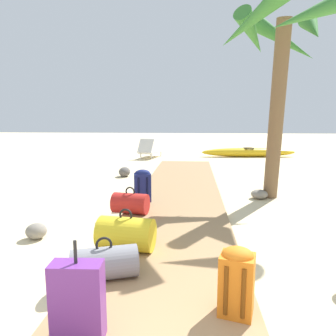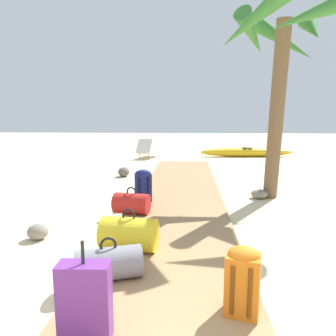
% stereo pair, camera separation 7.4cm
% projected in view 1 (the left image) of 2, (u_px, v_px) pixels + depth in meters
% --- Properties ---
extents(ground_plane, '(60.00, 60.00, 0.00)m').
position_uv_depth(ground_plane, '(176.00, 212.00, 5.50)').
color(ground_plane, beige).
extents(boardwalk, '(1.73, 10.18, 0.08)m').
position_uv_depth(boardwalk, '(179.00, 196.00, 6.50)').
color(boardwalk, '#9E7A51').
rests_on(boardwalk, ground).
extents(duffel_bag_red, '(0.63, 0.43, 0.45)m').
position_uv_depth(duffel_bag_red, '(130.00, 203.00, 5.16)').
color(duffel_bag_red, red).
rests_on(duffel_bag_red, boardwalk).
extents(duffel_bag_yellow, '(0.70, 0.48, 0.51)m').
position_uv_depth(duffel_bag_yellow, '(126.00, 234.00, 3.72)').
color(duffel_bag_yellow, gold).
rests_on(duffel_bag_yellow, boardwalk).
extents(backpack_orange, '(0.32, 0.29, 0.57)m').
position_uv_depth(backpack_orange, '(237.00, 279.00, 2.48)').
color(backpack_orange, orange).
rests_on(backpack_orange, boardwalk).
extents(backpack_navy, '(0.35, 0.27, 0.61)m').
position_uv_depth(backpack_navy, '(143.00, 185.00, 5.89)').
color(backpack_navy, navy).
rests_on(backpack_navy, boardwalk).
extents(suitcase_purple, '(0.37, 0.19, 0.74)m').
position_uv_depth(suitcase_purple, '(78.00, 301.00, 2.19)').
color(suitcase_purple, '#6B2D84').
rests_on(suitcase_purple, boardwalk).
extents(duffel_bag_grey, '(0.71, 0.51, 0.43)m').
position_uv_depth(duffel_bag_grey, '(105.00, 263.00, 3.05)').
color(duffel_bag_grey, slate).
rests_on(duffel_bag_grey, boardwalk).
extents(palm_tree_far_right, '(2.35, 2.34, 3.86)m').
position_uv_depth(palm_tree_far_right, '(280.00, 48.00, 5.86)').
color(palm_tree_far_right, brown).
rests_on(palm_tree_far_right, ground).
extents(lounge_chair, '(0.92, 1.60, 0.82)m').
position_uv_depth(lounge_chair, '(150.00, 150.00, 13.02)').
color(lounge_chair, white).
rests_on(lounge_chair, ground).
extents(kayak, '(4.06, 0.89, 0.39)m').
position_uv_depth(kayak, '(248.00, 152.00, 13.45)').
color(kayak, gold).
rests_on(kayak, ground).
extents(rock_left_near, '(0.34, 0.43, 0.27)m').
position_uv_depth(rock_left_near, '(125.00, 172.00, 8.89)').
color(rock_left_near, '#5B5651').
rests_on(rock_left_near, ground).
extents(rock_left_mid, '(0.33, 0.32, 0.22)m').
position_uv_depth(rock_left_mid, '(36.00, 231.00, 4.29)').
color(rock_left_mid, gray).
rests_on(rock_left_mid, ground).
extents(rock_right_mid, '(0.47, 0.47, 0.19)m').
position_uv_depth(rock_right_mid, '(259.00, 194.00, 6.43)').
color(rock_right_mid, gray).
rests_on(rock_right_mid, ground).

